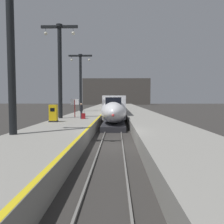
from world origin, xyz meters
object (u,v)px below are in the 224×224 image
(station_column_near, at_px, (10,30))
(station_column_mid, at_px, (60,63))
(passenger_near_edge, at_px, (81,110))
(departure_info_board, at_px, (75,104))
(rolling_suitcase, at_px, (83,116))
(ticket_machine_yellow, at_px, (53,114))
(highspeed_train_main, at_px, (115,104))
(station_column_far, at_px, (81,77))

(station_column_near, relative_size, station_column_mid, 1.02)
(station_column_mid, relative_size, passenger_near_edge, 6.03)
(passenger_near_edge, distance_m, departure_info_board, 1.91)
(station_column_near, distance_m, passenger_near_edge, 11.86)
(station_column_mid, relative_size, rolling_suitcase, 10.38)
(station_column_near, distance_m, departure_info_board, 12.89)
(station_column_mid, xyz_separation_m, ticket_machine_yellow, (0.35, -3.93, -5.32))
(highspeed_train_main, bearing_deg, station_column_far, -118.68)
(highspeed_train_main, xyz_separation_m, station_column_mid, (-5.90, -24.29, 5.16))
(ticket_machine_yellow, bearing_deg, departure_info_board, 77.31)
(highspeed_train_main, height_order, departure_info_board, highspeed_train_main)
(station_column_near, bearing_deg, highspeed_train_main, 80.53)
(departure_info_board, bearing_deg, station_column_near, -96.82)
(station_column_near, distance_m, station_column_far, 24.59)
(station_column_mid, bearing_deg, departure_info_board, 30.73)
(rolling_suitcase, bearing_deg, departure_info_board, 126.99)
(highspeed_train_main, xyz_separation_m, ticket_machine_yellow, (-5.55, -28.22, -0.16))
(station_column_mid, height_order, departure_info_board, station_column_mid)
(station_column_far, bearing_deg, departure_info_board, -83.57)
(rolling_suitcase, distance_m, ticket_machine_yellow, 3.92)
(highspeed_train_main, bearing_deg, station_column_near, -99.47)
(station_column_near, bearing_deg, ticket_machine_yellow, 87.20)
(highspeed_train_main, relative_size, station_column_near, 5.56)
(highspeed_train_main, distance_m, rolling_suitcase, 25.30)
(rolling_suitcase, bearing_deg, station_column_mid, 163.38)
(highspeed_train_main, bearing_deg, rolling_suitcase, -97.35)
(station_column_far, bearing_deg, station_column_mid, -90.00)
(rolling_suitcase, bearing_deg, station_column_near, -104.52)
(highspeed_train_main, relative_size, rolling_suitcase, 58.97)
(rolling_suitcase, xyz_separation_m, departure_info_board, (-1.24, 1.64, 1.20))
(ticket_machine_yellow, bearing_deg, station_column_near, -92.80)
(highspeed_train_main, height_order, station_column_near, station_column_near)
(station_column_mid, bearing_deg, highspeed_train_main, 76.35)
(station_column_mid, bearing_deg, station_column_far, 90.00)
(station_column_near, height_order, ticket_machine_yellow, station_column_near)
(station_column_mid, distance_m, rolling_suitcase, 6.39)
(station_column_far, bearing_deg, station_column_near, -90.00)
(station_column_near, bearing_deg, departure_info_board, 83.18)
(station_column_far, height_order, rolling_suitcase, station_column_far)
(station_column_near, distance_m, rolling_suitcase, 12.14)
(station_column_mid, distance_m, passenger_near_edge, 5.66)
(highspeed_train_main, distance_m, station_column_mid, 25.52)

